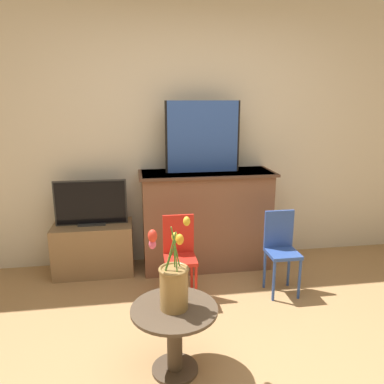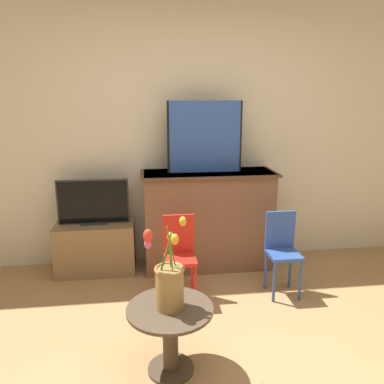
{
  "view_description": "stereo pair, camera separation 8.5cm",
  "coord_description": "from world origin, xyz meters",
  "views": [
    {
      "loc": [
        -0.56,
        -1.61,
        1.66
      ],
      "look_at": [
        -0.11,
        1.25,
        0.94
      ],
      "focal_mm": 35.0,
      "sensor_mm": 36.0,
      "label": 1
    },
    {
      "loc": [
        -0.47,
        -1.62,
        1.66
      ],
      "look_at": [
        -0.11,
        1.25,
        0.94
      ],
      "focal_mm": 35.0,
      "sensor_mm": 36.0,
      "label": 2
    }
  ],
  "objects": [
    {
      "name": "chair_red",
      "position": [
        -0.21,
        1.27,
        0.42
      ],
      "size": [
        0.26,
        0.26,
        0.72
      ],
      "color": "red",
      "rests_on": "ground"
    },
    {
      "name": "chair_blue",
      "position": [
        0.67,
        1.26,
        0.42
      ],
      "size": [
        0.26,
        0.26,
        0.72
      ],
      "color": "#2D4C99",
      "rests_on": "ground"
    },
    {
      "name": "tv_monitor",
      "position": [
        -0.98,
        1.89,
        0.7
      ],
      "size": [
        0.67,
        0.12,
        0.43
      ],
      "color": "#2D2D2D",
      "rests_on": "tv_stand"
    },
    {
      "name": "painting",
      "position": [
        0.09,
        1.88,
        1.31
      ],
      "size": [
        0.71,
        0.03,
        0.67
      ],
      "color": "black",
      "rests_on": "fireplace_mantel"
    },
    {
      "name": "fireplace_mantel",
      "position": [
        0.13,
        1.88,
        0.5
      ],
      "size": [
        1.3,
        0.48,
        0.97
      ],
      "color": "brown",
      "rests_on": "ground"
    },
    {
      "name": "wall_back",
      "position": [
        0.0,
        2.13,
        1.35
      ],
      "size": [
        8.0,
        0.06,
        2.7
      ],
      "color": "beige",
      "rests_on": "ground"
    },
    {
      "name": "side_table",
      "position": [
        -0.35,
        0.39,
        0.29
      ],
      "size": [
        0.53,
        0.53,
        0.44
      ],
      "color": "#4C3D2D",
      "rests_on": "ground"
    },
    {
      "name": "tv_stand",
      "position": [
        -0.98,
        1.89,
        0.25
      ],
      "size": [
        0.75,
        0.39,
        0.49
      ],
      "color": "olive",
      "rests_on": "ground"
    },
    {
      "name": "vase_tulips",
      "position": [
        -0.36,
        0.39,
        0.6
      ],
      "size": [
        0.26,
        0.2,
        0.54
      ],
      "color": "olive",
      "rests_on": "side_table"
    }
  ]
}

